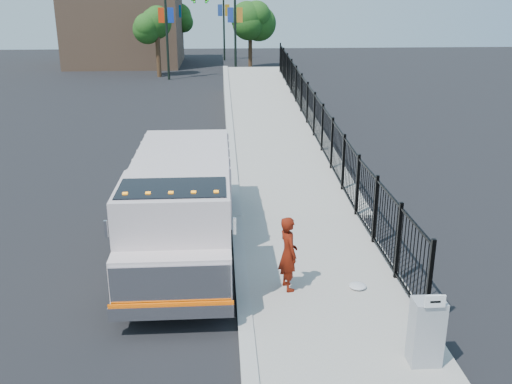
{
  "coord_description": "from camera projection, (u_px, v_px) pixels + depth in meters",
  "views": [
    {
      "loc": [
        -0.42,
        -11.58,
        6.33
      ],
      "look_at": [
        0.45,
        2.0,
        1.59
      ],
      "focal_mm": 40.0,
      "sensor_mm": 36.0,
      "label": 1
    }
  ],
  "objects": [
    {
      "name": "debris",
      "position": [
        358.0,
        286.0,
        12.7
      ],
      "size": [
        0.39,
        0.39,
        0.1
      ],
      "primitive_type": "ellipsoid",
      "color": "silver",
      "rests_on": "sidewalk"
    },
    {
      "name": "tree_1",
      "position": [
        250.0,
        22.0,
        50.02
      ],
      "size": [
        2.83,
        2.83,
        5.42
      ],
      "color": "#382314",
      "rests_on": "ground"
    },
    {
      "name": "arrow_sign",
      "position": [
        435.0,
        301.0,
        9.5
      ],
      "size": [
        0.35,
        0.04,
        0.22
      ],
      "primitive_type": "cube",
      "color": "white",
      "rests_on": "utility_cabinet"
    },
    {
      "name": "light_pole_3",
      "position": [
        221.0,
        15.0,
        55.7
      ],
      "size": [
        3.78,
        0.22,
        8.0
      ],
      "color": "black",
      "rests_on": "ground"
    },
    {
      "name": "light_pole_2",
      "position": [
        178.0,
        16.0,
        52.26
      ],
      "size": [
        3.77,
        0.22,
        8.0
      ],
      "color": "black",
      "rests_on": "ground"
    },
    {
      "name": "tree_2",
      "position": [
        179.0,
        19.0,
        57.39
      ],
      "size": [
        2.44,
        2.44,
        5.22
      ],
      "color": "#382314",
      "rests_on": "ground"
    },
    {
      "name": "tree_0",
      "position": [
        157.0,
        26.0,
        44.55
      ],
      "size": [
        2.5,
        2.5,
        5.25
      ],
      "color": "#382314",
      "rests_on": "ground"
    },
    {
      "name": "curb",
      "position": [
        246.0,
        333.0,
        11.11
      ],
      "size": [
        0.3,
        12.0,
        0.16
      ],
      "primitive_type": "cube",
      "color": "#ADAAA3",
      "rests_on": "ground"
    },
    {
      "name": "ground",
      "position": [
        242.0,
        287.0,
        13.02
      ],
      "size": [
        120.0,
        120.0,
        0.0
      ],
      "primitive_type": "plane",
      "color": "black",
      "rests_on": "ground"
    },
    {
      "name": "light_pole_1",
      "position": [
        231.0,
        21.0,
        43.26
      ],
      "size": [
        3.78,
        0.22,
        8.0
      ],
      "color": "black",
      "rests_on": "ground"
    },
    {
      "name": "truck",
      "position": [
        181.0,
        202.0,
        14.08
      ],
      "size": [
        2.57,
        7.61,
        2.61
      ],
      "rotation": [
        0.0,
        0.0,
        0.0
      ],
      "color": "black",
      "rests_on": "ground"
    },
    {
      "name": "utility_cabinet",
      "position": [
        426.0,
        332.0,
        9.95
      ],
      "size": [
        0.55,
        0.4,
        1.25
      ],
      "primitive_type": "cube",
      "color": "gray",
      "rests_on": "sidewalk"
    },
    {
      "name": "worker",
      "position": [
        288.0,
        253.0,
        12.44
      ],
      "size": [
        0.55,
        0.7,
        1.7
      ],
      "primitive_type": "imported",
      "rotation": [
        0.0,
        0.0,
        1.82
      ],
      "color": "#631508",
      "rests_on": "sidewalk"
    },
    {
      "name": "iron_fence",
      "position": [
        314.0,
        129.0,
        24.24
      ],
      "size": [
        0.1,
        28.0,
        1.8
      ],
      "primitive_type": "cube",
      "color": "black",
      "rests_on": "ground"
    },
    {
      "name": "building",
      "position": [
        125.0,
        20.0,
        52.62
      ],
      "size": [
        10.0,
        10.0,
        8.0
      ],
      "primitive_type": "cube",
      "color": "#8C664C",
      "rests_on": "ground"
    },
    {
      "name": "light_pole_0",
      "position": [
        170.0,
        21.0,
        42.9
      ],
      "size": [
        3.77,
        0.22,
        8.0
      ],
      "color": "black",
      "rests_on": "ground"
    },
    {
      "name": "ramp",
      "position": [
        272.0,
        129.0,
        28.22
      ],
      "size": [
        3.95,
        24.06,
        3.19
      ],
      "primitive_type": "cube",
      "rotation": [
        0.06,
        0.0,
        0.0
      ],
      "color": "#9E998E",
      "rests_on": "ground"
    },
    {
      "name": "sidewalk",
      "position": [
        344.0,
        330.0,
        11.23
      ],
      "size": [
        3.55,
        12.0,
        0.12
      ],
      "primitive_type": "cube",
      "color": "#9E998E",
      "rests_on": "ground"
    }
  ]
}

